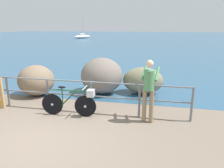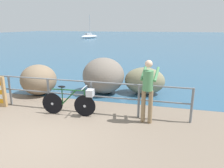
% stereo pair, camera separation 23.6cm
% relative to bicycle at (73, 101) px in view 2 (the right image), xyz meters
% --- Properties ---
extents(ground_plane, '(120.00, 120.00, 0.10)m').
position_rel_bicycle_xyz_m(ground_plane, '(-0.27, 18.49, -0.51)').
color(ground_plane, '#756656').
extents(sea_surface, '(120.00, 90.00, 0.01)m').
position_rel_bicycle_xyz_m(sea_surface, '(-0.27, 46.39, -0.46)').
color(sea_surface, '#2D5675').
rests_on(sea_surface, ground_plane).
extents(promenade_railing, '(7.45, 0.07, 1.02)m').
position_rel_bicycle_xyz_m(promenade_railing, '(-0.27, 0.34, 0.17)').
color(promenade_railing, slate).
rests_on(promenade_railing, ground_plane).
extents(bicycle, '(1.70, 0.48, 0.92)m').
position_rel_bicycle_xyz_m(bicycle, '(0.00, 0.00, 0.00)').
color(bicycle, black).
rests_on(bicycle, ground_plane).
extents(person_at_railing, '(0.50, 0.66, 1.78)m').
position_rel_bicycle_xyz_m(person_at_railing, '(2.21, 0.06, 0.53)').
color(person_at_railing, '#8C7251').
rests_on(person_at_railing, ground_plane).
extents(breakwater_boulder_main, '(1.67, 1.66, 1.43)m').
position_rel_bicycle_xyz_m(breakwater_boulder_main, '(0.24, 2.42, 0.25)').
color(breakwater_boulder_main, slate).
rests_on(breakwater_boulder_main, ground).
extents(breakwater_boulder_left, '(1.40, 1.36, 1.19)m').
position_rel_bicycle_xyz_m(breakwater_boulder_left, '(-2.18, 1.60, 0.13)').
color(breakwater_boulder_left, '#826D55').
rests_on(breakwater_boulder_left, ground).
extents(breakwater_boulder_right, '(1.59, 1.10, 1.06)m').
position_rel_bicycle_xyz_m(breakwater_boulder_right, '(1.87, 2.70, 0.07)').
color(breakwater_boulder_right, '#7A7759').
rests_on(breakwater_boulder_right, ground).
extents(sailboat, '(3.24, 4.49, 4.90)m').
position_rel_bicycle_xyz_m(sailboat, '(-13.78, 38.94, -0.04)').
color(sailboat, white).
rests_on(sailboat, sea_surface).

